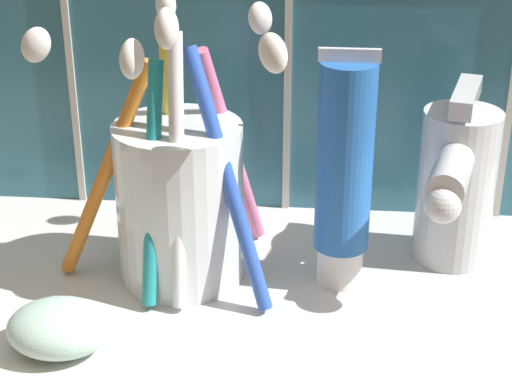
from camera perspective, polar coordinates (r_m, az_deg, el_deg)
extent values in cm
cube|color=silver|center=(53.67, -0.62, -8.79)|extent=(63.23, 29.98, 2.00)
cylinder|color=silver|center=(54.58, -5.08, -0.70)|extent=(8.12, 8.12, 10.48)
cylinder|color=blue|center=(50.95, -1.86, 0.78)|extent=(6.08, 5.34, 15.44)
ellipsoid|color=white|center=(45.53, 1.14, 9.24)|extent=(2.68, 2.55, 2.68)
cylinder|color=pink|center=(56.34, -1.62, 2.88)|extent=(4.44, 4.94, 14.66)
ellipsoid|color=white|center=(55.60, 0.44, 11.51)|extent=(2.49, 2.60, 2.63)
cylinder|color=yellow|center=(56.06, -5.66, 3.14)|extent=(1.59, 4.34, 15.47)
ellipsoid|color=white|center=(55.25, -6.03, 12.29)|extent=(1.64, 2.31, 2.51)
cylinder|color=orange|center=(54.26, -9.96, 1.42)|extent=(6.99, 1.63, 14.47)
ellipsoid|color=white|center=(52.25, -14.46, 9.48)|extent=(2.55, 1.55, 2.69)
cylinder|color=teal|center=(51.28, -6.91, 0.43)|extent=(1.53, 4.35, 14.76)
ellipsoid|color=white|center=(46.64, -8.27, 8.78)|extent=(1.61, 2.32, 2.53)
cylinder|color=white|center=(50.60, -5.27, 1.21)|extent=(1.17, 4.25, 16.42)
ellipsoid|color=white|center=(45.78, -5.99, 10.79)|extent=(1.43, 2.17, 2.49)
cylinder|color=white|center=(55.69, 5.61, -4.72)|extent=(2.96, 2.96, 2.66)
cylinder|color=blue|center=(52.39, 5.94, 2.28)|extent=(3.48, 3.48, 12.10)
cube|color=silver|center=(50.22, 6.28, 9.06)|extent=(3.65, 0.36, 0.80)
cylinder|color=silver|center=(57.99, 13.19, 0.34)|extent=(5.11, 5.11, 10.50)
cylinder|color=silver|center=(53.35, 12.99, 1.57)|extent=(4.08, 7.92, 2.30)
sphere|color=silver|center=(50.22, 12.36, -0.88)|extent=(2.15, 2.15, 2.15)
cube|color=silver|center=(55.70, 13.82, 6.17)|extent=(2.82, 6.16, 1.20)
ellipsoid|color=silver|center=(50.24, -12.96, -8.81)|extent=(6.02, 4.94, 2.92)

